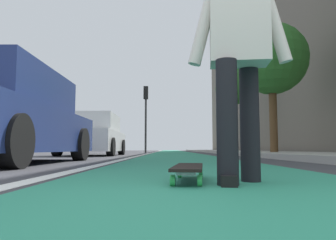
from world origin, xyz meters
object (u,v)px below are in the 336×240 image
Objects in this scene: street_tree_mid at (272,60)px; skater_person at (238,48)px; skateboard at (188,168)px; parked_car_near at (1,119)px; street_tree_far at (232,89)px; traffic_light at (146,107)px; parked_car_mid at (93,136)px.

skater_person is at bearing 160.54° from street_tree_mid.
parked_car_near is at bearing 45.48° from skateboard.
parked_car_near is 0.98× the size of street_tree_far.
street_tree_far is at bearing -0.00° from street_tree_mid.
skateboard is 0.21× the size of traffic_light.
parked_car_near is at bearing 153.90° from street_tree_far.
parked_car_near is 0.97× the size of street_tree_mid.
street_tree_far reaches higher than skateboard.
traffic_light reaches higher than parked_car_near.
skater_person reaches higher than parked_car_mid.
skateboard is at bearing 66.74° from skater_person.
street_tree_far is at bearing -12.54° from skateboard.
street_tree_far is at bearing -110.78° from traffic_light.
traffic_light reaches higher than skateboard.
parked_car_mid is (9.32, 3.19, -0.25)m from skater_person.
street_tree_mid is at bearing 180.00° from street_tree_far.
street_tree_mid is at bearing -21.76° from skateboard.
skateboard is at bearing -174.94° from traffic_light.
traffic_light reaches higher than skater_person.
skater_person is at bearing -161.09° from parked_car_mid.
parked_car_mid is (6.41, 0.04, -0.03)m from parked_car_near.
parked_car_mid is 0.99× the size of traffic_light.
skateboard is 9.62m from parked_car_mid.
street_tree_mid reaches higher than skater_person.
street_tree_mid is 6.91m from street_tree_far.
parked_car_mid is 0.88× the size of street_tree_mid.
parked_car_near is at bearing -179.69° from parked_car_mid.
street_tree_far reaches higher than traffic_light.
skateboard is 3.99m from parked_car_near.
street_tree_far is (12.82, -6.28, 2.86)m from parked_car_near.
skater_person is 4.30m from parked_car_near.
street_tree_far is (-1.90, -5.01, 0.72)m from traffic_light.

